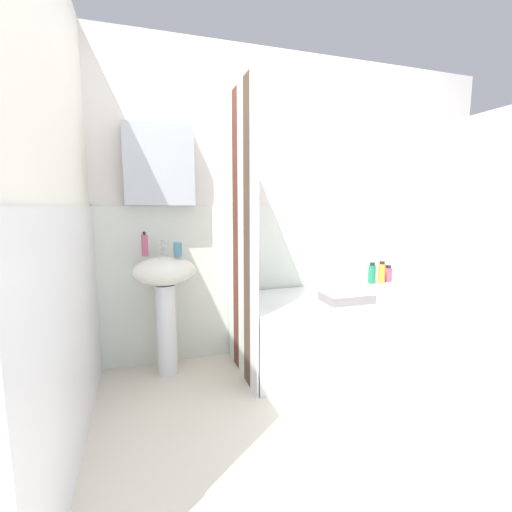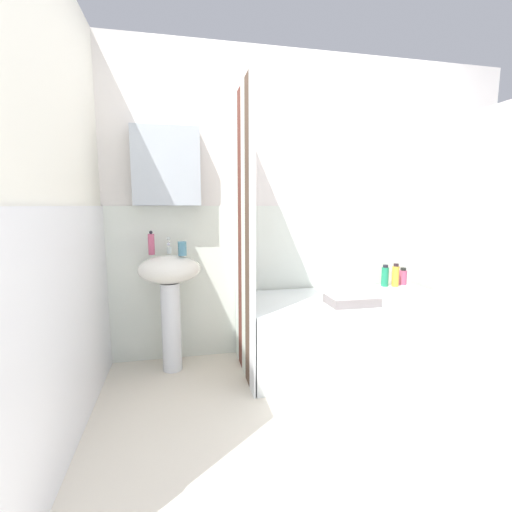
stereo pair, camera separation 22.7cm
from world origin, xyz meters
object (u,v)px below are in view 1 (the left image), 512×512
Objects in this scene: body_wash_bottle at (388,274)px; towel_folded at (346,298)px; soap_dispenser at (145,245)px; conditioner_bottle at (372,274)px; toothbrush_cup at (178,249)px; sink at (165,289)px; shampoo_bottle at (382,273)px; bathtub at (339,327)px.

body_wash_bottle reaches higher than towel_folded.
conditioner_bottle is (1.91, 0.04, -0.33)m from soap_dispenser.
soap_dispenser is at bearing -178.33° from body_wash_bottle.
sink is at bearing 164.53° from toothbrush_cup.
towel_folded is (-0.63, -0.44, -0.06)m from shampoo_bottle.
toothbrush_cup is (0.09, -0.03, 0.28)m from sink.
towel_folded is at bearing -145.34° from shampoo_bottle.
bathtub is 0.81m from body_wash_bottle.
bathtub is 8.31× the size of conditioner_bottle.
sink is 5.69× the size of body_wash_bottle.
body_wash_bottle is at bearing 1.67° from soap_dispenser.
soap_dispenser reaches higher than toothbrush_cup.
sink is 1.79m from conditioner_bottle.
conditioner_bottle is (0.49, 0.28, 0.35)m from bathtub.
sink is at bearing -177.19° from shampoo_bottle.
soap_dispenser reaches higher than towel_folded.
toothbrush_cup is 0.51× the size of shampoo_bottle.
sink is 0.34m from soap_dispenser.
body_wash_bottle is 0.11m from shampoo_bottle.
sink is 1.98m from body_wash_bottle.
bathtub is at bearing 71.28° from towel_folded.
shampoo_bottle is (-0.10, -0.04, 0.02)m from body_wash_bottle.
shampoo_bottle is at bearing -15.53° from conditioner_bottle.
body_wash_bottle is (1.88, 0.16, -0.32)m from toothbrush_cup.
shampoo_bottle is at bearing 0.49° from soap_dispenser.
body_wash_bottle is (0.67, 0.30, 0.33)m from bathtub.
toothbrush_cup reaches higher than sink.
body_wash_bottle is (2.09, 0.06, -0.34)m from soap_dispenser.
soap_dispenser is at bearing -179.51° from shampoo_bottle.
toothbrush_cup is 0.30× the size of towel_folded.
shampoo_bottle reaches higher than bathtub.
bathtub is 0.35m from towel_folded.
towel_folded is at bearing -108.72° from bathtub.
sink reaches higher than body_wash_bottle.
conditioner_bottle is (-0.19, -0.02, 0.02)m from body_wash_bottle.
shampoo_bottle is at bearing 34.66° from towel_folded.
sink is at bearing 164.42° from towel_folded.
body_wash_bottle is at bearing 33.21° from towel_folded.
toothbrush_cup reaches higher than body_wash_bottle.
sink reaches higher than towel_folded.
sink is at bearing 172.68° from bathtub.
soap_dispenser reaches higher than body_wash_bottle.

